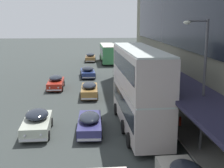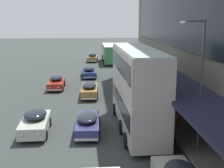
{
  "view_description": "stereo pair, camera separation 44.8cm",
  "coord_description": "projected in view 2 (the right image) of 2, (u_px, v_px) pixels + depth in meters",
  "views": [
    {
      "loc": [
        -0.14,
        -9.71,
        8.08
      ],
      "look_at": [
        2.52,
        21.96,
        1.34
      ],
      "focal_mm": 50.0,
      "sensor_mm": 36.0,
      "label": 1
    },
    {
      "loc": [
        0.31,
        -9.74,
        8.08
      ],
      "look_at": [
        2.52,
        21.96,
        1.34
      ],
      "focal_mm": 50.0,
      "sensor_mm": 36.0,
      "label": 2
    }
  ],
  "objects": [
    {
      "name": "sedan_oncoming_front",
      "position": [
        88.0,
        123.0,
        22.36
      ],
      "size": [
        1.88,
        4.95,
        1.45
      ],
      "color": "navy",
      "rests_on": "ground"
    },
    {
      "name": "sedan_lead_mid",
      "position": [
        56.0,
        82.0,
        36.34
      ],
      "size": [
        1.86,
        4.87,
        1.54
      ],
      "color": "#AC2618",
      "rests_on": "ground"
    },
    {
      "name": "transit_bus_kerbside_front",
      "position": [
        110.0,
        52.0,
        57.09
      ],
      "size": [
        2.73,
        9.8,
        3.31
      ],
      "color": "#429356",
      "rests_on": "ground"
    },
    {
      "name": "sedan_lead_near",
      "position": [
        92.0,
        57.0,
        59.0
      ],
      "size": [
        2.06,
        4.97,
        1.61
      ],
      "color": "#9D6F3C",
      "rests_on": "ground"
    },
    {
      "name": "sedan_trailing_mid",
      "position": [
        89.0,
        72.0,
        43.38
      ],
      "size": [
        2.12,
        5.06,
        1.51
      ],
      "color": "navy",
      "rests_on": "ground"
    },
    {
      "name": "sedan_second_mid",
      "position": [
        35.0,
        122.0,
        22.3
      ],
      "size": [
        2.07,
        4.71,
        1.63
      ],
      "color": "beige",
      "rests_on": "ground"
    },
    {
      "name": "fire_hydrant",
      "position": [
        178.0,
        121.0,
        23.31
      ],
      "size": [
        0.2,
        0.4,
        0.7
      ],
      "color": "red",
      "rests_on": "sidewalk_kerb"
    },
    {
      "name": "sedan_oncoming_rear",
      "position": [
        89.0,
        89.0,
        32.58
      ],
      "size": [
        1.87,
        4.96,
        1.51
      ],
      "color": "#A27539",
      "rests_on": "ground"
    },
    {
      "name": "street_lamp",
      "position": [
        199.0,
        78.0,
        18.23
      ],
      "size": [
        1.5,
        0.28,
        7.86
      ],
      "color": "#4C4C51",
      "rests_on": "sidewalk_kerb"
    },
    {
      "name": "transit_bus_kerbside_rear",
      "position": [
        137.0,
        87.0,
        22.47
      ],
      "size": [
        2.91,
        10.72,
        5.99
      ],
      "color": "beige",
      "rests_on": "ground"
    }
  ]
}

